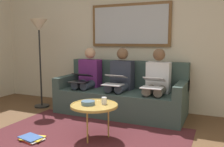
{
  "coord_description": "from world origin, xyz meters",
  "views": [
    {
      "loc": [
        -1.56,
        1.83,
        1.27
      ],
      "look_at": [
        0.0,
        -1.7,
        0.75
      ],
      "focal_mm": 39.46,
      "sensor_mm": 36.0,
      "label": 1
    }
  ],
  "objects_px": {
    "person_middle": "(120,79)",
    "person_right": "(88,77)",
    "couch": "(122,95)",
    "cup": "(104,101)",
    "laptop_silver": "(115,80)",
    "coffee_table": "(94,106)",
    "person_left": "(157,82)",
    "magazine_stack": "(32,138)",
    "bowl": "(88,103)",
    "laptop_black": "(81,78)",
    "framed_mirror": "(130,25)",
    "laptop_white": "(153,83)",
    "standing_lamp": "(39,35)"
  },
  "relations": [
    {
      "from": "couch",
      "to": "person_left",
      "type": "distance_m",
      "value": 0.71
    },
    {
      "from": "laptop_white",
      "to": "person_middle",
      "type": "distance_m",
      "value": 0.68
    },
    {
      "from": "couch",
      "to": "cup",
      "type": "height_order",
      "value": "couch"
    },
    {
      "from": "couch",
      "to": "bowl",
      "type": "bearing_deg",
      "value": 91.37
    },
    {
      "from": "cup",
      "to": "laptop_white",
      "type": "relative_size",
      "value": 0.25
    },
    {
      "from": "person_middle",
      "to": "person_right",
      "type": "xyz_separation_m",
      "value": [
        0.64,
        0.0,
        0.0
      ]
    },
    {
      "from": "cup",
      "to": "laptop_black",
      "type": "distance_m",
      "value": 1.18
    },
    {
      "from": "framed_mirror",
      "to": "person_middle",
      "type": "xyz_separation_m",
      "value": [
        0.0,
        0.46,
        -0.94
      ]
    },
    {
      "from": "person_right",
      "to": "person_middle",
      "type": "bearing_deg",
      "value": 180.0
    },
    {
      "from": "person_left",
      "to": "laptop_white",
      "type": "relative_size",
      "value": 3.15
    },
    {
      "from": "framed_mirror",
      "to": "laptop_white",
      "type": "distance_m",
      "value": 1.32
    },
    {
      "from": "magazine_stack",
      "to": "laptop_black",
      "type": "bearing_deg",
      "value": -88.13
    },
    {
      "from": "standing_lamp",
      "to": "magazine_stack",
      "type": "bearing_deg",
      "value": 125.31
    },
    {
      "from": "person_middle",
      "to": "magazine_stack",
      "type": "bearing_deg",
      "value": 68.84
    },
    {
      "from": "laptop_white",
      "to": "person_right",
      "type": "relative_size",
      "value": 0.32
    },
    {
      "from": "person_middle",
      "to": "laptop_black",
      "type": "bearing_deg",
      "value": 21.13
    },
    {
      "from": "cup",
      "to": "person_right",
      "type": "distance_m",
      "value": 1.36
    },
    {
      "from": "couch",
      "to": "laptop_silver",
      "type": "relative_size",
      "value": 5.95
    },
    {
      "from": "cup",
      "to": "person_left",
      "type": "relative_size",
      "value": 0.08
    },
    {
      "from": "coffee_table",
      "to": "laptop_white",
      "type": "xyz_separation_m",
      "value": [
        -0.54,
        -0.91,
        0.19
      ]
    },
    {
      "from": "bowl",
      "to": "laptop_white",
      "type": "relative_size",
      "value": 0.49
    },
    {
      "from": "standing_lamp",
      "to": "cup",
      "type": "bearing_deg",
      "value": 153.76
    },
    {
      "from": "person_right",
      "to": "magazine_stack",
      "type": "xyz_separation_m",
      "value": [
        -0.04,
        1.54,
        -0.58
      ]
    },
    {
      "from": "coffee_table",
      "to": "bowl",
      "type": "bearing_deg",
      "value": 21.75
    },
    {
      "from": "person_right",
      "to": "bowl",
      "type": "bearing_deg",
      "value": 119.62
    },
    {
      "from": "bowl",
      "to": "standing_lamp",
      "type": "xyz_separation_m",
      "value": [
        1.58,
        -0.98,
        0.9
      ]
    },
    {
      "from": "cup",
      "to": "person_right",
      "type": "bearing_deg",
      "value": -51.54
    },
    {
      "from": "couch",
      "to": "laptop_white",
      "type": "bearing_deg",
      "value": 154.52
    },
    {
      "from": "bowl",
      "to": "magazine_stack",
      "type": "distance_m",
      "value": 0.85
    },
    {
      "from": "bowl",
      "to": "standing_lamp",
      "type": "bearing_deg",
      "value": -31.79
    },
    {
      "from": "coffee_table",
      "to": "laptop_silver",
      "type": "distance_m",
      "value": 0.94
    },
    {
      "from": "bowl",
      "to": "cup",
      "type": "bearing_deg",
      "value": -146.97
    },
    {
      "from": "person_left",
      "to": "laptop_black",
      "type": "bearing_deg",
      "value": 10.94
    },
    {
      "from": "person_left",
      "to": "magazine_stack",
      "type": "bearing_deg",
      "value": 51.28
    },
    {
      "from": "couch",
      "to": "cup",
      "type": "distance_m",
      "value": 1.17
    },
    {
      "from": "coffee_table",
      "to": "standing_lamp",
      "type": "height_order",
      "value": "standing_lamp"
    },
    {
      "from": "coffee_table",
      "to": "couch",
      "type": "bearing_deg",
      "value": -85.16
    },
    {
      "from": "couch",
      "to": "person_right",
      "type": "bearing_deg",
      "value": 6.13
    },
    {
      "from": "person_middle",
      "to": "coffee_table",
      "type": "bearing_deg",
      "value": 95.13
    },
    {
      "from": "laptop_silver",
      "to": "coffee_table",
      "type": "bearing_deg",
      "value": 96.46
    },
    {
      "from": "bowl",
      "to": "laptop_silver",
      "type": "height_order",
      "value": "laptop_silver"
    },
    {
      "from": "couch",
      "to": "person_middle",
      "type": "relative_size",
      "value": 1.93
    },
    {
      "from": "cup",
      "to": "standing_lamp",
      "type": "relative_size",
      "value": 0.05
    },
    {
      "from": "laptop_white",
      "to": "laptop_silver",
      "type": "relative_size",
      "value": 0.98
    },
    {
      "from": "coffee_table",
      "to": "cup",
      "type": "height_order",
      "value": "cup"
    },
    {
      "from": "bowl",
      "to": "person_right",
      "type": "height_order",
      "value": "person_right"
    },
    {
      "from": "person_middle",
      "to": "standing_lamp",
      "type": "bearing_deg",
      "value": 7.31
    },
    {
      "from": "person_left",
      "to": "framed_mirror",
      "type": "bearing_deg",
      "value": -35.52
    },
    {
      "from": "couch",
      "to": "person_right",
      "type": "xyz_separation_m",
      "value": [
        0.64,
        0.07,
        0.3
      ]
    },
    {
      "from": "magazine_stack",
      "to": "person_middle",
      "type": "bearing_deg",
      "value": -111.16
    }
  ]
}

